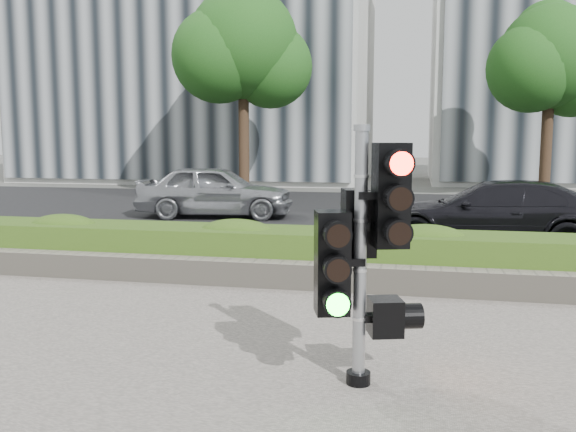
% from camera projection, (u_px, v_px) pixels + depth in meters
% --- Properties ---
extents(ground, '(120.00, 120.00, 0.00)m').
position_uv_depth(ground, '(278.00, 335.00, 6.25)').
color(ground, '#51514C').
rests_on(ground, ground).
extents(road, '(60.00, 13.00, 0.02)m').
position_uv_depth(road, '(362.00, 215.00, 15.96)').
color(road, black).
rests_on(road, ground).
extents(curb, '(60.00, 0.25, 0.12)m').
position_uv_depth(curb, '(324.00, 267.00, 9.30)').
color(curb, gray).
rests_on(curb, ground).
extents(stone_wall, '(12.00, 0.32, 0.34)m').
position_uv_depth(stone_wall, '(310.00, 276.00, 8.07)').
color(stone_wall, gray).
rests_on(stone_wall, sidewalk).
extents(hedge, '(12.00, 1.00, 0.68)m').
position_uv_depth(hedge, '(317.00, 254.00, 8.68)').
color(hedge, olive).
rests_on(hedge, sidewalk).
extents(building_left, '(16.00, 9.00, 15.00)m').
position_uv_depth(building_left, '(202.00, 24.00, 29.47)').
color(building_left, '#B7B7B2').
rests_on(building_left, ground).
extents(tree_left, '(4.61, 4.03, 7.34)m').
position_uv_depth(tree_left, '(243.00, 48.00, 20.67)').
color(tree_left, black).
rests_on(tree_left, ground).
extents(tree_right, '(4.10, 3.58, 6.53)m').
position_uv_depth(tree_right, '(550.00, 61.00, 19.66)').
color(tree_right, black).
rests_on(tree_right, ground).
extents(traffic_signal, '(0.76, 0.64, 2.08)m').
position_uv_depth(traffic_signal, '(363.00, 243.00, 4.83)').
color(traffic_signal, black).
rests_on(traffic_signal, sidewalk).
extents(car_silver, '(4.10, 2.09, 1.34)m').
position_uv_depth(car_silver, '(215.00, 191.00, 15.43)').
color(car_silver, '#A1A3A8').
rests_on(car_silver, road).
extents(car_dark, '(4.36, 2.12, 1.22)m').
position_uv_depth(car_dark, '(493.00, 213.00, 11.31)').
color(car_dark, black).
rests_on(car_dark, road).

